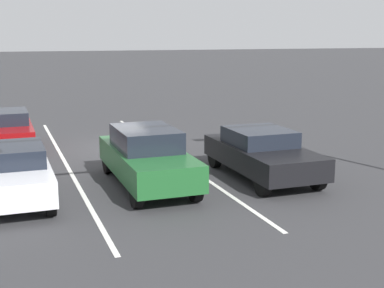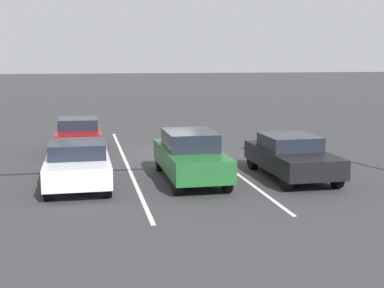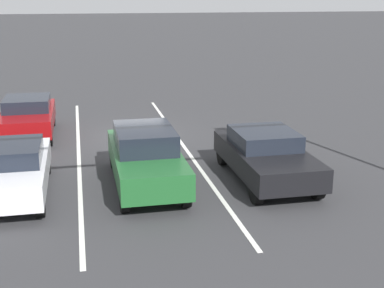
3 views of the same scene
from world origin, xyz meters
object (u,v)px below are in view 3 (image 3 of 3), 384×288
at_px(car_darkgreen_midlane_front, 146,156).
at_px(car_black_leftlane_front, 266,155).
at_px(car_maroon_rightlane_second, 28,116).
at_px(car_white_rightlane_front, 9,169).

height_order(car_darkgreen_midlane_front, car_black_leftlane_front, car_darkgreen_midlane_front).
bearing_deg(car_maroon_rightlane_second, car_black_leftlane_front, 137.38).
xyz_separation_m(car_darkgreen_midlane_front, car_white_rightlane_front, (3.59, 0.04, -0.10)).
height_order(car_darkgreen_midlane_front, car_maroon_rightlane_second, car_darkgreen_midlane_front).
bearing_deg(car_white_rightlane_front, car_darkgreen_midlane_front, -179.37).
distance_m(car_darkgreen_midlane_front, car_black_leftlane_front, 3.40).
height_order(car_white_rightlane_front, car_maroon_rightlane_second, car_maroon_rightlane_second).
distance_m(car_black_leftlane_front, car_maroon_rightlane_second, 9.48).
bearing_deg(car_black_leftlane_front, car_maroon_rightlane_second, -42.62).
bearing_deg(car_darkgreen_midlane_front, car_black_leftlane_front, 175.29).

